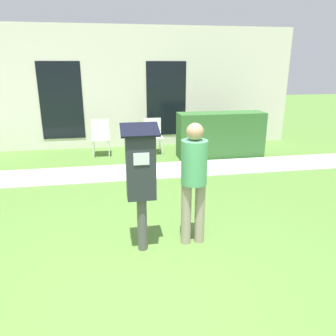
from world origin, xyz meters
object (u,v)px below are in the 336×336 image
outdoor_chair_left (101,134)px  outdoor_chair_right (203,131)px  outdoor_chair_middle (153,133)px  parking_meter (141,173)px  person_standing (194,175)px

outdoor_chair_left → outdoor_chair_right: bearing=-5.9°
outdoor_chair_left → outdoor_chair_middle: (1.33, -0.06, 0.00)m
parking_meter → outdoor_chair_middle: bearing=80.6°
parking_meter → person_standing: (0.66, 0.05, -0.09)m
person_standing → outdoor_chair_left: 4.79m
parking_meter → outdoor_chair_right: (2.09, 4.56, -0.49)m
person_standing → parking_meter: bearing=156.5°
outdoor_chair_middle → outdoor_chair_right: (1.33, -0.04, 0.00)m
parking_meter → outdoor_chair_middle: size_ratio=1.77×
outdoor_chair_left → outdoor_chair_right: size_ratio=1.00×
outdoor_chair_middle → outdoor_chair_right: 1.33m
parking_meter → outdoor_chair_right: parking_meter is taller
parking_meter → person_standing: size_ratio=1.01×
parking_meter → outdoor_chair_right: 5.04m
person_standing → outdoor_chair_middle: size_ratio=1.76×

